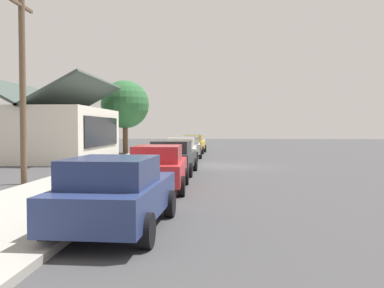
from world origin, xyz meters
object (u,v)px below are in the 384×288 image
object	(u,v)px
car_cherry	(159,167)
traffic_light_main	(36,1)
car_ivory	(181,151)
car_mustard	(194,144)
car_navy	(116,193)
car_charcoal	(173,157)
fire_hydrant_red	(176,147)
car_silver	(187,147)
utility_pole_wooden	(23,83)
shade_tree	(125,105)
car_skyblue	(195,142)

from	to	relation	value
car_cherry	traffic_light_main	size ratio (longest dim) A/B	0.87
car_ivory	car_mustard	distance (m)	10.82
car_navy	car_cherry	size ratio (longest dim) A/B	0.99
car_navy	car_cherry	world-z (taller)	same
car_charcoal	fire_hydrant_red	bearing A→B (deg)	6.54
car_charcoal	car_mustard	bearing A→B (deg)	1.27
car_silver	utility_pole_wooden	xyz separation A→B (m)	(-15.08, 5.37, 3.11)
car_navy	utility_pole_wooden	size ratio (longest dim) A/B	0.60
car_silver	shade_tree	size ratio (longest dim) A/B	0.73
traffic_light_main	car_mustard	bearing A→B (deg)	0.16
car_silver	car_navy	bearing A→B (deg)	176.93
car_charcoal	traffic_light_main	xyz separation A→B (m)	(-15.76, -0.23, 2.67)
car_cherry	car_mustard	bearing A→B (deg)	-1.50
car_charcoal	car_mustard	world-z (taller)	same
car_charcoal	car_skyblue	bearing A→B (deg)	1.83
fire_hydrant_red	car_mustard	bearing A→B (deg)	-111.43
fire_hydrant_red	car_ivory	bearing A→B (deg)	-173.10
car_skyblue	car_cherry	bearing A→B (deg)	-179.42
car_navy	car_cherry	bearing A→B (deg)	1.39
fire_hydrant_red	traffic_light_main	bearing A→B (deg)	-177.11
car_charcoal	utility_pole_wooden	xyz separation A→B (m)	(-3.98, 5.43, 3.11)
car_silver	traffic_light_main	world-z (taller)	traffic_light_main
car_mustard	car_skyblue	size ratio (longest dim) A/B	0.97
car_navy	utility_pole_wooden	bearing A→B (deg)	39.41
car_skyblue	car_ivory	bearing A→B (deg)	-179.65
car_ivory	utility_pole_wooden	bearing A→B (deg)	150.00
car_silver	traffic_light_main	xyz separation A→B (m)	(-26.87, -0.29, 2.68)
car_silver	traffic_light_main	bearing A→B (deg)	177.58
car_navy	shade_tree	world-z (taller)	shade_tree
car_mustard	fire_hydrant_red	xyz separation A→B (m)	(0.62, 1.57, -0.32)
car_ivory	traffic_light_main	size ratio (longest dim) A/B	0.84
utility_pole_wooden	car_silver	bearing A→B (deg)	-19.60
car_silver	utility_pole_wooden	bearing A→B (deg)	157.36
car_ivory	utility_pole_wooden	size ratio (longest dim) A/B	0.59
car_cherry	car_silver	bearing A→B (deg)	-0.89
car_cherry	car_mustard	size ratio (longest dim) A/B	0.99
car_ivory	shade_tree	bearing A→B (deg)	28.24
car_charcoal	shade_tree	distance (m)	17.23
car_mustard	car_skyblue	bearing A→B (deg)	4.52
car_mustard	shade_tree	world-z (taller)	shade_tree
car_ivory	car_silver	size ratio (longest dim) A/B	0.97
car_cherry	fire_hydrant_red	distance (m)	22.42
car_mustard	car_charcoal	bearing A→B (deg)	-177.65
car_mustard	traffic_light_main	world-z (taller)	traffic_light_main
traffic_light_main	fire_hydrant_red	bearing A→B (deg)	2.89
car_navy	car_ivory	xyz separation A→B (m)	(16.78, -0.02, -0.00)
traffic_light_main	car_skyblue	bearing A→B (deg)	0.39
car_navy	traffic_light_main	bearing A→B (deg)	-173.73
utility_pole_wooden	fire_hydrant_red	world-z (taller)	utility_pole_wooden
car_charcoal	car_skyblue	distance (m)	22.17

